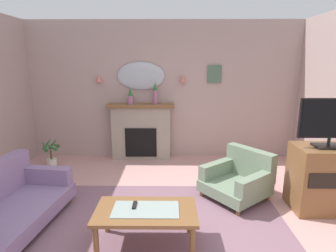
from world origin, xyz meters
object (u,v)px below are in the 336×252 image
object	(u,v)px
framed_picture	(215,74)
armchair_by_coffee_table	(239,178)
coffee_table	(146,214)
tv_remote	(134,205)
potted_plant_small_fern	(51,153)
tv_flatscreen	(332,122)
mantel_vase_right	(155,93)
mantel_vase_left	(130,97)
wall_sconce_left	(99,79)
floral_couch	(0,208)
wall_sconce_right	(183,79)
wall_mirror	(141,76)
fireplace	(141,132)
tv_cabinet	(323,178)

from	to	relation	value
framed_picture	armchair_by_coffee_table	world-z (taller)	framed_picture
coffee_table	tv_remote	xyz separation A→B (m)	(-0.13, 0.07, 0.07)
coffee_table	potted_plant_small_fern	xyz separation A→B (m)	(-2.03, 2.32, -0.11)
tv_flatscreen	mantel_vase_right	bearing A→B (deg)	139.64
mantel_vase_left	coffee_table	size ratio (longest dim) A/B	0.30
mantel_vase_left	mantel_vase_right	bearing A→B (deg)	-0.00
wall_sconce_left	floral_couch	world-z (taller)	wall_sconce_left
mantel_vase_right	armchair_by_coffee_table	xyz separation A→B (m)	(1.34, -1.67, -1.07)
wall_sconce_right	armchair_by_coffee_table	xyz separation A→B (m)	(0.79, -1.79, -1.35)
wall_mirror	armchair_by_coffee_table	bearing A→B (deg)	-48.34
fireplace	floral_couch	bearing A→B (deg)	-118.32
tv_remote	floral_couch	size ratio (longest dim) A/B	0.09
wall_sconce_right	floral_couch	bearing A→B (deg)	-129.88
tv_flatscreen	tv_remote	bearing A→B (deg)	-163.75
fireplace	tv_remote	size ratio (longest dim) A/B	8.50
tv_remote	mantel_vase_right	bearing A→B (deg)	88.09
framed_picture	coffee_table	bearing A→B (deg)	-111.16
fireplace	potted_plant_small_fern	xyz separation A→B (m)	(-1.69, -0.53, -0.30)
framed_picture	armchair_by_coffee_table	distance (m)	2.35
armchair_by_coffee_table	tv_remote	bearing A→B (deg)	-142.98
armchair_by_coffee_table	mantel_vase_left	bearing A→B (deg)	137.73
wall_mirror	tv_remote	world-z (taller)	wall_mirror
floral_couch	wall_mirror	bearing A→B (deg)	62.93
tv_remote	floral_couch	world-z (taller)	floral_couch
floral_couch	potted_plant_small_fern	bearing A→B (deg)	97.91
tv_remote	coffee_table	bearing A→B (deg)	-28.72
mantel_vase_right	tv_flatscreen	distance (m)	3.13
fireplace	armchair_by_coffee_table	bearing A→B (deg)	-46.05
mantel_vase_right	coffee_table	world-z (taller)	mantel_vase_right
armchair_by_coffee_table	tv_flatscreen	distance (m)	1.45
fireplace	wall_sconce_left	bearing A→B (deg)	173.84
wall_sconce_left	coffee_table	world-z (taller)	wall_sconce_left
fireplace	mantel_vase_right	world-z (taller)	mantel_vase_right
wall_sconce_right	tv_flatscreen	size ratio (longest dim) A/B	0.17
wall_sconce_left	framed_picture	size ratio (longest dim) A/B	0.39
tv_flatscreen	armchair_by_coffee_table	bearing A→B (deg)	161.23
framed_picture	mantel_vase_right	bearing A→B (deg)	-171.47
tv_remote	floral_couch	distance (m)	1.63
wall_sconce_right	potted_plant_small_fern	distance (m)	2.96
wall_sconce_right	tv_cabinet	bearing A→B (deg)	-49.22
floral_couch	tv_cabinet	distance (m)	4.13
wall_mirror	potted_plant_small_fern	bearing A→B (deg)	-158.44
mantel_vase_left	framed_picture	world-z (taller)	framed_picture
floral_couch	tv_flatscreen	world-z (taller)	tv_flatscreen
mantel_vase_right	mantel_vase_left	bearing A→B (deg)	180.00
fireplace	floral_couch	size ratio (longest dim) A/B	0.76
mantel_vase_left	tv_cabinet	bearing A→B (deg)	-34.81
floral_couch	wall_sconce_right	bearing A→B (deg)	50.12
wall_sconce_left	framed_picture	xyz separation A→B (m)	(2.35, 0.06, 0.09)
armchair_by_coffee_table	potted_plant_small_fern	world-z (taller)	armchair_by_coffee_table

